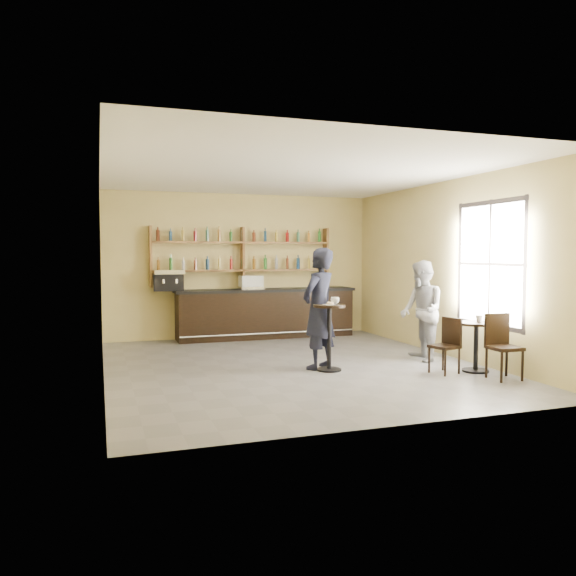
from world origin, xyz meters
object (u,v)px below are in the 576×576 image
object	(u,v)px
espresso_machine	(169,280)
patron_second	(422,311)
chair_west	(444,346)
chair_south	(505,347)
pedestal_table	(329,338)
bar_counter	(266,313)
pastry_case	(251,282)
man_main	(319,309)
cafe_table	(476,347)

from	to	relation	value
espresso_machine	patron_second	bearing A→B (deg)	-34.52
chair_west	chair_south	world-z (taller)	chair_south
pedestal_table	chair_south	xyz separation A→B (m)	(2.22, -1.42, -0.04)
bar_counter	pastry_case	world-z (taller)	pastry_case
pastry_case	patron_second	distance (m)	4.11
pastry_case	chair_south	size ratio (longest dim) A/B	0.51
bar_counter	espresso_machine	distance (m)	2.25
bar_counter	patron_second	xyz separation A→B (m)	(1.81, -3.48, 0.33)
espresso_machine	pastry_case	size ratio (longest dim) A/B	1.23
chair_west	patron_second	bearing A→B (deg)	152.46
patron_second	espresso_machine	bearing A→B (deg)	-120.39
bar_counter	pastry_case	size ratio (longest dim) A/B	8.06
pedestal_table	patron_second	size ratio (longest dim) A/B	0.60
pedestal_table	chair_west	xyz separation A→B (m)	(1.62, -0.77, -0.10)
bar_counter	man_main	xyz separation A→B (m)	(-0.14, -3.53, 0.44)
bar_counter	chair_west	bearing A→B (deg)	-70.67
bar_counter	chair_west	distance (m)	4.77
pedestal_table	chair_south	distance (m)	2.64
pedestal_table	chair_west	world-z (taller)	pedestal_table
pedestal_table	pastry_case	bearing A→B (deg)	94.59
man_main	espresso_machine	bearing A→B (deg)	-95.37
man_main	chair_west	xyz separation A→B (m)	(1.72, -0.97, -0.55)
pedestal_table	cafe_table	size ratio (longest dim) A/B	1.34
pastry_case	pedestal_table	bearing A→B (deg)	-89.20
pedestal_table	espresso_machine	bearing A→B (deg)	119.10
patron_second	chair_south	bearing A→B (deg)	23.79
pedestal_table	chair_west	size ratio (longest dim) A/B	1.22
bar_counter	cafe_table	bearing A→B (deg)	-64.93
pastry_case	pedestal_table	xyz separation A→B (m)	(0.30, -3.73, -0.71)
patron_second	pastry_case	bearing A→B (deg)	-137.15
pastry_case	chair_west	size ratio (longest dim) A/B	0.58
pastry_case	chair_west	distance (m)	4.96
pastry_case	man_main	bearing A→B (deg)	-90.46
chair_south	bar_counter	bearing A→B (deg)	115.50
bar_counter	cafe_table	world-z (taller)	bar_counter
chair_west	man_main	bearing A→B (deg)	-134.66
espresso_machine	chair_west	bearing A→B (deg)	-43.55
cafe_table	chair_south	world-z (taller)	chair_south
cafe_table	chair_south	bearing A→B (deg)	-85.24
pedestal_table	chair_west	bearing A→B (deg)	-25.39
espresso_machine	pedestal_table	bearing A→B (deg)	-53.86
pastry_case	man_main	size ratio (longest dim) A/B	0.25
chair_west	chair_south	bearing A→B (deg)	27.59
pastry_case	patron_second	size ratio (longest dim) A/B	0.28
pastry_case	cafe_table	distance (m)	5.25
pastry_case	bar_counter	bearing A→B (deg)	-3.79
pedestal_table	man_main	size ratio (longest dim) A/B	0.54
chair_south	patron_second	bearing A→B (deg)	105.18
pedestal_table	man_main	world-z (taller)	man_main
chair_west	chair_south	size ratio (longest dim) A/B	0.89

